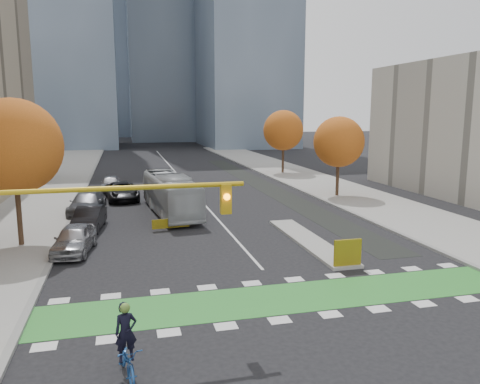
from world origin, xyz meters
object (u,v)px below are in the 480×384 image
tree_east_near (339,142)px  tree_east_far (283,130)px  bus (171,194)px  parked_car_e (111,183)px  cyclist (127,352)px  parked_car_a (74,239)px  parked_car_c (87,203)px  tree_west (14,147)px  traffic_signal_west (71,224)px  hazard_board (348,253)px  parked_car_d (122,191)px  parked_car_b (89,218)px

tree_east_near → tree_east_far: tree_east_far is taller
bus → parked_car_e: bus is taller
cyclist → parked_car_e: (-1.13, 32.91, -0.01)m
tree_east_far → parked_car_a: tree_east_far is taller
parked_car_c → tree_west: bearing=-104.2°
traffic_signal_west → parked_car_a: (-1.07, 10.62, -3.28)m
cyclist → bus: (3.43, 21.54, 0.72)m
parked_car_e → hazard_board: bearing=-62.5°
parked_car_d → parked_car_e: parked_car_d is taller
hazard_board → parked_car_b: parked_car_b is taller
tree_west → parked_car_d: bearing=67.2°
tree_west → bus: 12.01m
parked_car_a → parked_car_b: 5.02m
traffic_signal_west → bus: traffic_signal_west is taller
cyclist → parked_car_c: 23.06m
hazard_board → traffic_signal_west: size_ratio=0.16×
hazard_board → tree_east_near: (8.00, 17.80, 4.06)m
tree_east_near → bus: size_ratio=0.67×
tree_east_near → bus: 15.70m
parked_car_b → parked_car_e: size_ratio=1.04×
bus → parked_car_a: size_ratio=2.36×
tree_west → parked_car_c: 9.90m
parked_car_b → parked_car_d: size_ratio=0.82×
tree_east_near → parked_car_a: bearing=-150.5°
parked_car_a → parked_car_b: bearing=92.7°
tree_east_near → tree_east_far: 16.01m
cyclist → bus: bus is taller
tree_east_near → traffic_signal_west: (-19.93, -22.51, -0.83)m
tree_east_near → cyclist: bearing=-126.6°
tree_east_near → traffic_signal_west: size_ratio=0.83×
tree_west → traffic_signal_west: bearing=-72.0°
parked_car_d → parked_car_e: bearing=95.7°
tree_east_far → parked_car_e: size_ratio=1.77×
hazard_board → parked_car_e: bearing=114.0°
tree_east_far → parked_car_c: tree_east_far is taller
parked_car_a → parked_car_b: size_ratio=0.99×
bus → traffic_signal_west: bearing=-110.4°
parked_car_c → parked_car_d: (2.50, 5.00, -0.04)m
cyclist → parked_car_d: 27.91m
hazard_board → parked_car_c: (-13.00, 15.91, 0.00)m
bus → parked_car_b: bearing=-153.0°
bus → parked_car_d: bearing=112.9°
tree_east_far → hazard_board: bearing=-104.1°
hazard_board → tree_east_far: tree_east_far is taller
parked_car_d → bus: bearing=-67.0°
traffic_signal_west → hazard_board: bearing=21.5°
hazard_board → tree_west: size_ratio=0.17×
tree_east_near → parked_car_c: bearing=-174.9°
bus → parked_car_e: size_ratio=2.43×
tree_east_far → parked_car_d: (-19.00, -12.89, -4.48)m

